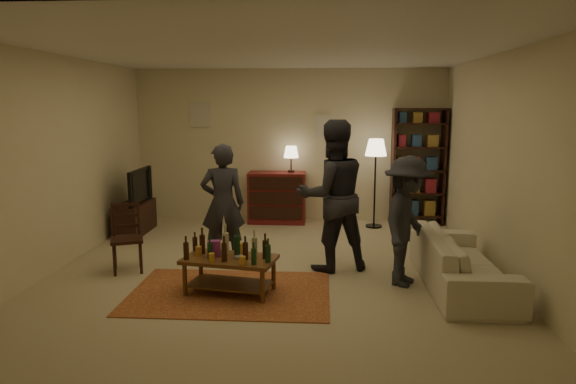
# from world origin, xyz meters

# --- Properties ---
(floor) EXTENTS (6.00, 6.00, 0.00)m
(floor) POSITION_xyz_m (0.00, 0.00, 0.00)
(floor) COLOR #C6B793
(floor) RESTS_ON ground
(room_shell) EXTENTS (6.00, 6.00, 6.00)m
(room_shell) POSITION_xyz_m (-0.65, 2.98, 1.81)
(room_shell) COLOR beige
(room_shell) RESTS_ON ground
(rug) EXTENTS (2.20, 1.50, 0.01)m
(rug) POSITION_xyz_m (-0.41, -0.79, 0.01)
(rug) COLOR maroon
(rug) RESTS_ON ground
(coffee_table) EXTENTS (1.09, 0.72, 0.75)m
(coffee_table) POSITION_xyz_m (-0.41, -0.79, 0.38)
(coffee_table) COLOR brown
(coffee_table) RESTS_ON ground
(dining_chair) EXTENTS (0.50, 0.50, 0.89)m
(dining_chair) POSITION_xyz_m (-1.85, -0.07, 0.46)
(dining_chair) COLOR black
(dining_chair) RESTS_ON ground
(tv_stand) EXTENTS (0.40, 1.00, 1.06)m
(tv_stand) POSITION_xyz_m (-2.44, 1.80, 0.38)
(tv_stand) COLOR black
(tv_stand) RESTS_ON ground
(dresser) EXTENTS (1.00, 0.50, 1.36)m
(dresser) POSITION_xyz_m (-0.19, 2.71, 0.48)
(dresser) COLOR maroon
(dresser) RESTS_ON ground
(bookshelf) EXTENTS (0.90, 0.34, 2.02)m
(bookshelf) POSITION_xyz_m (2.25, 2.78, 1.03)
(bookshelf) COLOR black
(bookshelf) RESTS_ON ground
(floor_lamp) EXTENTS (0.36, 0.36, 1.51)m
(floor_lamp) POSITION_xyz_m (1.49, 2.47, 1.27)
(floor_lamp) COLOR black
(floor_lamp) RESTS_ON ground
(sofa) EXTENTS (0.81, 2.08, 0.61)m
(sofa) POSITION_xyz_m (2.20, -0.40, 0.30)
(sofa) COLOR beige
(sofa) RESTS_ON ground
(person_left) EXTENTS (0.64, 0.49, 1.58)m
(person_left) POSITION_xyz_m (-0.71, 0.37, 0.79)
(person_left) COLOR #282830
(person_left) RESTS_ON ground
(person_right) EXTENTS (1.11, 0.98, 1.89)m
(person_right) POSITION_xyz_m (0.73, 0.15, 0.95)
(person_right) COLOR #28272F
(person_right) RESTS_ON ground
(person_by_sofa) EXTENTS (0.91, 1.12, 1.51)m
(person_by_sofa) POSITION_xyz_m (1.57, -0.37, 0.75)
(person_by_sofa) COLOR #282930
(person_by_sofa) RESTS_ON ground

